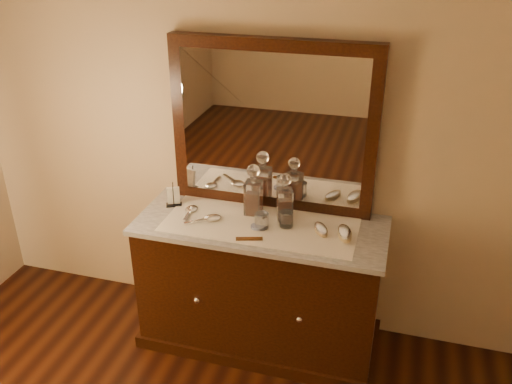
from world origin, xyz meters
TOP-DOWN VIEW (x-y plane):
  - dresser_cabinet at (0.00, 1.96)m, footprint 1.40×0.55m
  - dresser_plinth at (0.00, 1.96)m, footprint 1.46×0.59m
  - knob_left at (-0.30, 1.67)m, footprint 0.04×0.04m
  - knob_right at (0.30, 1.67)m, footprint 0.04×0.04m
  - marble_top at (0.00, 1.96)m, footprint 1.44×0.59m
  - mirror_frame at (0.00, 2.20)m, footprint 1.20×0.08m
  - mirror_glass at (0.00, 2.17)m, footprint 1.06×0.01m
  - lace_runner at (0.00, 1.94)m, footprint 1.10×0.45m
  - pin_dish at (-0.00, 1.90)m, footprint 0.10×0.10m
  - comb at (-0.01, 1.76)m, footprint 0.15×0.07m
  - napkin_rack at (-0.57, 2.03)m, footprint 0.11×0.09m
  - decanter_left at (-0.07, 2.06)m, footprint 0.10×0.10m
  - decanter_right at (0.12, 2.04)m, footprint 0.11×0.11m
  - brush_near at (0.35, 1.94)m, footprint 0.12×0.16m
  - brush_far at (0.48, 1.93)m, footprint 0.11×0.18m
  - hand_mirror_outer at (-0.44, 1.98)m, footprint 0.08×0.19m
  - hand_mirror_inner at (-0.30, 1.91)m, footprint 0.21×0.18m
  - tumblers at (0.08, 1.93)m, footprint 0.21×0.14m

SIDE VIEW (x-z plane):
  - dresser_plinth at x=0.00m, z-range 0.00..0.08m
  - dresser_cabinet at x=0.00m, z-range 0.00..0.82m
  - knob_left at x=-0.30m, z-range 0.43..0.47m
  - knob_right at x=0.30m, z-range 0.43..0.47m
  - marble_top at x=0.00m, z-range 0.82..0.85m
  - lace_runner at x=0.00m, z-range 0.85..0.85m
  - comb at x=-0.01m, z-range 0.85..0.86m
  - pin_dish at x=0.00m, z-range 0.85..0.87m
  - hand_mirror_outer at x=-0.44m, z-range 0.85..0.87m
  - hand_mirror_inner at x=-0.30m, z-range 0.85..0.87m
  - brush_near at x=0.35m, z-range 0.85..0.89m
  - brush_far at x=0.48m, z-range 0.85..0.90m
  - tumblers at x=0.08m, z-range 0.85..0.94m
  - napkin_rack at x=-0.57m, z-range 0.84..0.98m
  - decanter_right at x=0.12m, z-range 0.82..1.11m
  - decanter_left at x=-0.07m, z-range 0.82..1.13m
  - mirror_frame at x=0.00m, z-range 0.85..1.85m
  - mirror_glass at x=0.00m, z-range 0.92..1.78m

